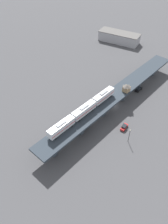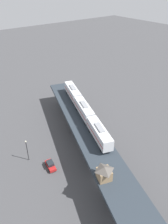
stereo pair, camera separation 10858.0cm
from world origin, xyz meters
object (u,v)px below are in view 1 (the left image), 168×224
Objects in this scene: street_car_red at (124,127)px; warehouse_building at (119,37)px; subway_train at (84,110)px; street_lamp at (129,135)px; street_car_black at (138,89)px; delivery_truck at (80,127)px; signal_hut at (127,88)px.

street_car_red is 85.08m from warehouse_building.
street_car_red is at bearing 20.16° from subway_train.
street_lamp is 92.17m from warehouse_building.
street_car_black is 57.93m from warehouse_building.
street_car_red is 0.62× the size of delivery_truck.
street_lamp is at bearing -71.04° from signal_hut.
delivery_truck is at bearing -112.68° from subway_train.
subway_train is 8.79× the size of signal_hut.
street_car_black is at bearing -63.56° from warehouse_building.
signal_hut is 68.38m from warehouse_building.
street_lamp is at bearing -84.02° from street_car_black.
signal_hut reaches higher than delivery_truck.
warehouse_building is at bearing 107.84° from street_car_red.
street_lamp is at bearing -61.74° from street_car_red.
subway_train reaches higher than warehouse_building.
street_car_black is 35.84m from street_lamp.
signal_hut reaches higher than street_lamp.
warehouse_building is at bearing 95.76° from delivery_truck.
delivery_truck reaches higher than street_car_red.
signal_hut reaches higher than street_car_red.
signal_hut is 28.51m from delivery_truck.
signal_hut reaches higher than street_car_black.
street_car_red is at bearing 25.33° from delivery_truck.
street_lamp is (3.43, -6.38, 3.17)m from street_car_red.
street_car_red is 7.90m from street_lamp.
warehouse_building is (-9.88, 86.89, -6.49)m from subway_train.
warehouse_building is at bearing 108.66° from street_lamp.
street_lamp is at bearing -71.34° from warehouse_building.
subway_train is 7.76× the size of street_car_red.
street_lamp reaches higher than delivery_truck.
signal_hut is 15.73m from street_car_black.
delivery_truck is 89.50m from warehouse_building.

